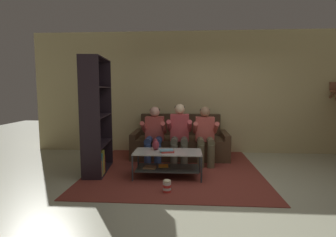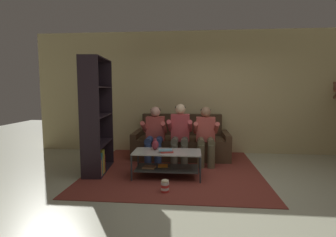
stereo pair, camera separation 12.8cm
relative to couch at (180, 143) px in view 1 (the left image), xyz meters
name	(u,v)px [view 1 (the left image)]	position (x,y,z in m)	size (l,w,h in m)	color
ground	(216,189)	(0.60, -1.90, -0.31)	(16.80, 16.80, 0.00)	#B6B99C
back_partition	(205,93)	(0.60, 0.56, 1.14)	(8.40, 0.12, 2.90)	#CDBA81
couch	(180,143)	(0.00, 0.00, 0.00)	(2.12, 0.93, 0.95)	#4C3724
person_seated_left	(154,132)	(-0.52, -0.56, 0.34)	(0.50, 0.58, 1.17)	navy
person_seated_middle	(180,131)	(0.00, -0.55, 0.37)	(0.50, 0.58, 1.23)	#575647
person_seated_right	(205,133)	(0.52, -0.56, 0.34)	(0.50, 0.58, 1.17)	brown
coffee_table	(167,160)	(-0.20, -1.42, 0.00)	(1.17, 0.56, 0.46)	beige
area_rug	(174,167)	(-0.09, -0.84, -0.30)	(3.16, 3.36, 0.01)	brown
vase	(156,145)	(-0.40, -1.31, 0.24)	(0.12, 0.12, 0.19)	maroon
book_stack	(167,151)	(-0.19, -1.48, 0.18)	(0.26, 0.19, 0.05)	#C83C35
bookshelf	(94,126)	(-1.54, -1.23, 0.55)	(0.44, 1.08, 2.09)	black
popcorn_tub	(167,186)	(-0.15, -2.10, -0.21)	(0.12, 0.12, 0.20)	red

